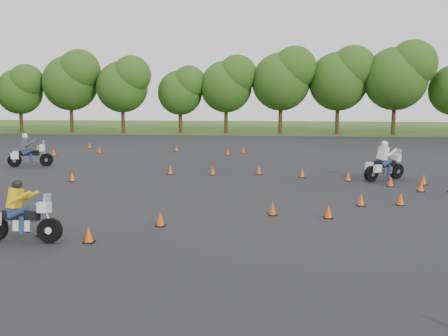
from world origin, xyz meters
The scene contains 7 objects.
ground centered at (0.00, 0.00, 0.00)m, with size 140.00×140.00×0.00m, color #2D5119.
asphalt_pad centered at (0.00, 6.00, 0.01)m, with size 62.00×62.00×0.00m, color black.
treeline centered at (2.74, 35.09, 4.73)m, with size 87.19×32.43×10.61m.
traffic_cones centered at (0.22, 5.93, 0.23)m, with size 35.93×32.30×0.45m.
rider_grey centered at (-12.37, 11.84, 0.99)m, with size 2.56×0.79×1.98m, color #3B3D42, non-canonical shape.
rider_yellow centered at (-5.07, -3.18, 0.90)m, with size 2.32×0.71×1.79m, color gold, non-canonical shape.
rider_white centered at (7.50, 8.89, 1.00)m, with size 2.57×0.79×1.98m, color silver, non-canonical shape.
Camera 1 is at (2.04, -16.31, 4.11)m, focal length 40.00 mm.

